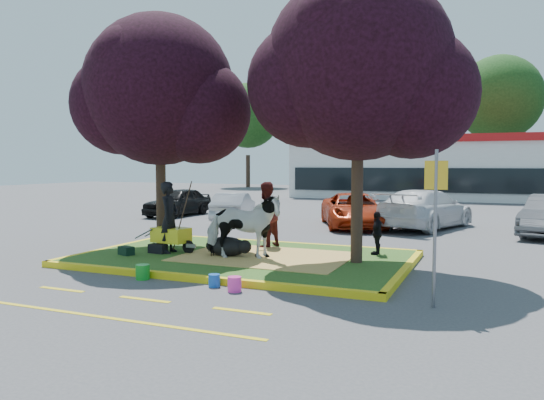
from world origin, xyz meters
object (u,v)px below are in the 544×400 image
at_px(bucket_green, 143,272).
at_px(car_black, 178,202).
at_px(cow, 243,227).
at_px(bucket_blue, 214,281).
at_px(car_silver, 234,207).
at_px(calf, 226,246).
at_px(wheelbarrow, 171,235).
at_px(handler, 169,217).
at_px(sign_post, 435,210).
at_px(bucket_pink, 235,284).

xyz_separation_m(bucket_green, car_black, (-6.96, 12.13, 0.51)).
xyz_separation_m(cow, bucket_blue, (0.47, -2.32, -0.83)).
xyz_separation_m(car_black, car_silver, (3.58, -1.16, -0.05)).
distance_m(calf, car_black, 12.29).
bearing_deg(calf, wheelbarrow, 174.26).
relative_size(handler, bucket_blue, 7.33).
bearing_deg(sign_post, bucket_blue, 179.81).
bearing_deg(wheelbarrow, bucket_blue, -34.37).
bearing_deg(bucket_green, wheelbarrow, 110.01).
relative_size(cow, handler, 1.02).
bearing_deg(wheelbarrow, bucket_pink, -31.16).
xyz_separation_m(bucket_blue, car_silver, (-5.15, 10.97, 0.50)).
distance_m(bucket_green, car_silver, 11.49).
height_order(bucket_blue, car_black, car_black).
xyz_separation_m(wheelbarrow, bucket_blue, (2.67, -2.47, -0.48)).
distance_m(bucket_green, bucket_pink, 2.35).
bearing_deg(cow, handler, 71.21).
bearing_deg(car_silver, sign_post, 115.16).
xyz_separation_m(calf, bucket_blue, (1.06, -2.54, -0.27)).
distance_m(calf, sign_post, 6.04).
xyz_separation_m(handler, wheelbarrow, (0.01, 0.06, -0.49)).
relative_size(handler, car_black, 0.48).
xyz_separation_m(handler, bucket_pink, (3.25, -2.61, -0.95)).
relative_size(handler, car_silver, 0.50).
distance_m(sign_post, bucket_blue, 4.59).
bearing_deg(calf, bucket_pink, -67.54).
height_order(cow, sign_post, sign_post).
bearing_deg(calf, car_silver, 107.58).
relative_size(cow, car_silver, 0.51).
xyz_separation_m(bucket_green, bucket_pink, (2.34, -0.20, -0.01)).
height_order(wheelbarrow, sign_post, sign_post).
bearing_deg(car_silver, calf, 100.01).
bearing_deg(bucket_pink, wheelbarrow, 140.47).
bearing_deg(cow, car_black, 23.55).
bearing_deg(wheelbarrow, handler, -93.06).
height_order(handler, wheelbarrow, handler).
relative_size(bucket_pink, car_silver, 0.08).
relative_size(sign_post, bucket_blue, 10.72).
bearing_deg(wheelbarrow, car_silver, 114.65).
relative_size(bucket_green, bucket_blue, 1.26).
bearing_deg(handler, car_black, 22.90).
distance_m(handler, bucket_green, 2.73).
bearing_deg(calf, bucket_green, -113.85).
bearing_deg(car_black, bucket_blue, -50.94).
distance_m(bucket_pink, car_black, 15.46).
xyz_separation_m(wheelbarrow, car_silver, (-2.48, 8.51, 0.02)).
bearing_deg(cow, bucket_green, 134.24).
height_order(cow, car_black, cow).
xyz_separation_m(wheelbarrow, car_black, (-6.07, 9.67, 0.07)).
distance_m(sign_post, bucket_pink, 4.06).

